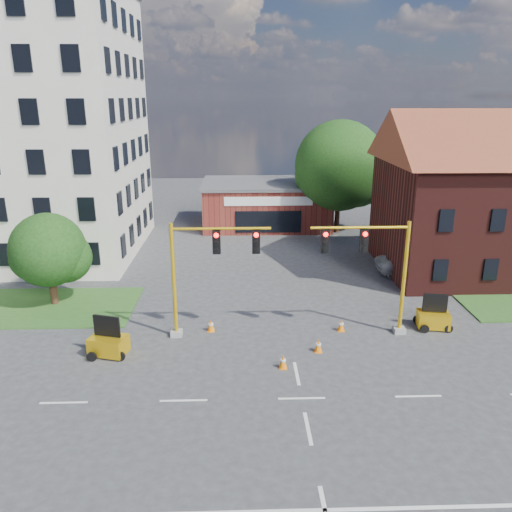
% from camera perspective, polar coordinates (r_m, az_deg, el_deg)
% --- Properties ---
extents(ground, '(120.00, 120.00, 0.00)m').
position_cam_1_polar(ground, '(22.07, 5.25, -15.90)').
color(ground, '#3A3A3D').
rests_on(ground, ground).
extents(lane_markings, '(60.00, 36.00, 0.01)m').
position_cam_1_polar(lane_markings, '(19.67, 6.36, -20.72)').
color(lane_markings, white).
rests_on(lane_markings, ground).
extents(office_block, '(18.40, 15.40, 20.60)m').
position_cam_1_polar(office_block, '(43.79, -26.11, 13.56)').
color(office_block, silver).
rests_on(office_block, ground).
extents(brick_shop, '(12.40, 8.40, 4.30)m').
position_cam_1_polar(brick_shop, '(49.29, 1.16, 6.03)').
color(brick_shop, maroon).
rests_on(brick_shop, ground).
extents(tree_large, '(8.60, 8.19, 10.30)m').
position_cam_1_polar(tree_large, '(46.68, 10.02, 9.82)').
color(tree_large, '#382114').
rests_on(tree_large, ground).
extents(tree_nw_front, '(4.65, 4.43, 5.72)m').
position_cam_1_polar(tree_nw_front, '(32.15, -22.22, 0.43)').
color(tree_nw_front, '#382114').
rests_on(tree_nw_front, ground).
extents(signal_mast_west, '(5.30, 0.60, 6.20)m').
position_cam_1_polar(signal_mast_west, '(25.65, -5.82, -1.17)').
color(signal_mast_west, gray).
rests_on(signal_mast_west, ground).
extents(signal_mast_east, '(5.30, 0.60, 6.20)m').
position_cam_1_polar(signal_mast_east, '(26.49, 13.33, -0.95)').
color(signal_mast_east, gray).
rests_on(signal_mast_east, ground).
extents(trailer_west, '(2.01, 1.60, 2.00)m').
position_cam_1_polar(trailer_west, '(25.94, -16.51, -9.54)').
color(trailer_west, yellow).
rests_on(trailer_west, ground).
extents(trailer_east, '(1.84, 1.37, 1.92)m').
position_cam_1_polar(trailer_east, '(29.28, 19.60, -6.68)').
color(trailer_east, yellow).
rests_on(trailer_east, ground).
extents(cone_a, '(0.40, 0.40, 0.70)m').
position_cam_1_polar(cone_a, '(23.95, 3.11, -11.97)').
color(cone_a, orange).
rests_on(cone_a, ground).
extents(cone_b, '(0.40, 0.40, 0.70)m').
position_cam_1_polar(cone_b, '(27.46, -5.18, -7.91)').
color(cone_b, orange).
rests_on(cone_b, ground).
extents(cone_c, '(0.40, 0.40, 0.70)m').
position_cam_1_polar(cone_c, '(25.48, 7.14, -10.13)').
color(cone_c, orange).
rests_on(cone_c, ground).
extents(cone_d, '(0.40, 0.40, 0.70)m').
position_cam_1_polar(cone_d, '(27.78, 9.71, -7.79)').
color(cone_d, orange).
rests_on(cone_d, ground).
extents(pickup_white, '(5.31, 2.55, 1.46)m').
position_cam_1_polar(pickup_white, '(37.60, 17.51, -0.85)').
color(pickup_white, silver).
rests_on(pickup_white, ground).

